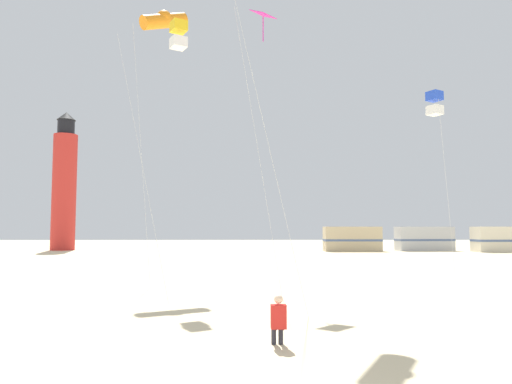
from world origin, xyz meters
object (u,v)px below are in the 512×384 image
at_px(kite_flyer_standing, 278,319).
at_px(lighthouse_distant, 64,185).
at_px(kite_box_blue, 435,104).
at_px(kite_box_gold, 178,35).
at_px(kite_diamond_magenta, 263,26).
at_px(rv_van_silver, 424,239).
at_px(rv_van_tan, 352,239).
at_px(kite_tube_orange, 164,20).
at_px(rv_van_cream, 503,239).

bearing_deg(kite_flyer_standing, lighthouse_distant, -65.42).
bearing_deg(kite_box_blue, kite_box_gold, -166.13).
bearing_deg(kite_diamond_magenta, lighthouse_distant, 121.25).
distance_m(kite_flyer_standing, kite_box_gold, 13.73).
bearing_deg(rv_van_silver, kite_box_gold, -126.54).
relative_size(lighthouse_distant, rv_van_silver, 2.56).
bearing_deg(rv_van_tan, rv_van_silver, 7.28).
xyz_separation_m(kite_tube_orange, lighthouse_distant, (-18.12, 34.70, -5.00)).
distance_m(kite_box_gold, lighthouse_distant, 42.79).
bearing_deg(lighthouse_distant, kite_tube_orange, -62.42).
bearing_deg(kite_diamond_magenta, rv_van_tan, 71.91).
xyz_separation_m(kite_diamond_magenta, rv_van_cream, (27.75, 32.76, -9.85)).
bearing_deg(kite_box_gold, rv_van_silver, 56.81).
bearing_deg(rv_van_tan, rv_van_cream, -5.94).
height_order(kite_box_blue, rv_van_silver, kite_box_blue).
height_order(kite_tube_orange, rv_van_tan, kite_tube_orange).
relative_size(kite_flyer_standing, kite_diamond_magenta, 0.10).
height_order(kite_box_gold, kite_diamond_magenta, kite_diamond_magenta).
relative_size(kite_box_gold, lighthouse_distant, 0.67).
relative_size(kite_box_gold, rv_van_tan, 1.75).
bearing_deg(kite_tube_orange, kite_box_blue, -1.86).
bearing_deg(rv_van_tan, kite_box_blue, -94.94).
height_order(kite_box_gold, rv_van_tan, kite_box_gold).
height_order(kite_diamond_magenta, rv_van_cream, kite_diamond_magenta).
xyz_separation_m(kite_tube_orange, rv_van_silver, (24.76, 32.61, -11.45)).
relative_size(kite_box_blue, rv_van_silver, 1.40).
distance_m(kite_box_blue, rv_van_silver, 35.76).
relative_size(lighthouse_distant, rv_van_cream, 2.57).
bearing_deg(kite_tube_orange, rv_van_silver, 52.79).
xyz_separation_m(kite_flyer_standing, rv_van_tan, (11.22, 43.53, 0.78)).
distance_m(kite_box_blue, lighthouse_distant, 47.02).
relative_size(kite_box_blue, lighthouse_distant, 0.55).
distance_m(kite_tube_orange, rv_van_tan, 37.20).
xyz_separation_m(kite_tube_orange, kite_box_blue, (13.13, -0.43, -4.23)).
xyz_separation_m(kite_flyer_standing, kite_box_gold, (-3.60, 8.62, 10.06)).
distance_m(kite_box_blue, rv_van_cream, 36.58).
relative_size(kite_diamond_magenta, rv_van_silver, 1.83).
height_order(kite_diamond_magenta, rv_van_silver, kite_diamond_magenta).
height_order(kite_flyer_standing, rv_van_tan, rv_van_tan).
xyz_separation_m(kite_flyer_standing, rv_van_silver, (19.93, 44.60, 0.78)).
bearing_deg(kite_tube_orange, kite_diamond_magenta, -32.33).
distance_m(rv_van_tan, rv_van_cream, 16.56).
bearing_deg(kite_box_gold, kite_box_blue, 13.87).
xyz_separation_m(kite_box_gold, kite_box_blue, (11.91, 2.94, -2.07)).
bearing_deg(rv_van_tan, lighthouse_distant, 175.01).
bearing_deg(kite_tube_orange, lighthouse_distant, 117.58).
bearing_deg(rv_van_cream, lighthouse_distant, 171.90).
bearing_deg(lighthouse_distant, kite_box_blue, -48.33).
relative_size(kite_tube_orange, kite_diamond_magenta, 1.13).
relative_size(kite_diamond_magenta, kite_box_blue, 1.31).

